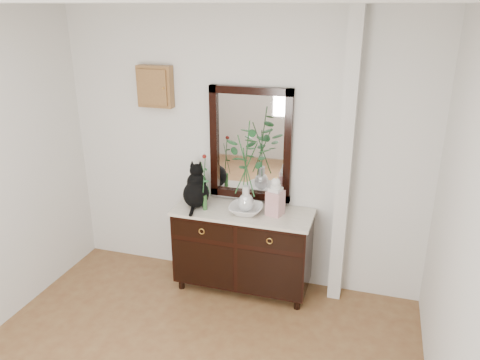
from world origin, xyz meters
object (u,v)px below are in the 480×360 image
(sideboard, at_px, (243,246))
(cat, at_px, (196,186))
(ginger_jar, at_px, (275,196))
(lotus_bowl, at_px, (246,209))

(sideboard, bearing_deg, cat, -179.21)
(sideboard, xyz_separation_m, ginger_jar, (0.31, 0.01, 0.56))
(lotus_bowl, relative_size, ginger_jar, 0.85)
(ginger_jar, bearing_deg, cat, -178.84)
(sideboard, distance_m, cat, 0.75)
(lotus_bowl, xyz_separation_m, ginger_jar, (0.27, 0.05, 0.15))
(lotus_bowl, bearing_deg, ginger_jar, 11.52)
(cat, distance_m, ginger_jar, 0.78)
(sideboard, xyz_separation_m, lotus_bowl, (0.04, -0.05, 0.42))
(cat, bearing_deg, ginger_jar, -13.55)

